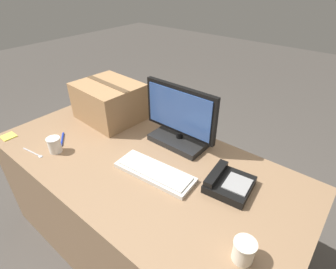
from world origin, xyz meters
The scene contains 11 objects.
ground_plane centered at (0.00, 0.00, 0.00)m, with size 12.00×12.00×0.00m, color #47423D.
office_desk centered at (0.00, 0.00, 0.37)m, with size 1.80×0.90×0.73m.
monitor centered at (0.06, 0.28, 0.87)m, with size 0.47×0.21×0.36m.
keyboard centered at (0.14, -0.04, 0.74)m, with size 0.44×0.19×0.03m.
desk_phone centered at (0.48, 0.12, 0.76)m, with size 0.23×0.23×0.07m.
paper_cup_left centered at (-0.44, -0.26, 0.78)m, with size 0.08×0.08×0.09m.
paper_cup_right centered at (0.70, -0.18, 0.78)m, with size 0.09×0.09×0.09m.
spoon centered at (-0.51, -0.35, 0.73)m, with size 0.17×0.04×0.00m.
cardboard_box centered at (-0.51, 0.22, 0.86)m, with size 0.44×0.37×0.26m.
pen_marker centered at (-0.52, -0.17, 0.74)m, with size 0.12×0.10×0.01m.
sticky_note_pad centered at (-0.81, -0.36, 0.73)m, with size 0.08×0.08×0.01m.
Camera 1 is at (0.85, -0.79, 1.64)m, focal length 28.00 mm.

